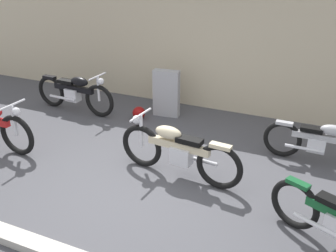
% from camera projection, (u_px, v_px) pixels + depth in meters
% --- Properties ---
extents(ground_plane, '(40.00, 40.00, 0.00)m').
position_uv_depth(ground_plane, '(138.00, 186.00, 6.04)').
color(ground_plane, '#47474C').
extents(building_wall, '(18.00, 0.30, 2.90)m').
position_uv_depth(building_wall, '(214.00, 46.00, 8.53)').
color(building_wall, beige).
rests_on(building_wall, ground_plane).
extents(stone_marker, '(0.59, 0.26, 1.05)m').
position_uv_depth(stone_marker, '(166.00, 93.00, 8.41)').
color(stone_marker, '#9E9EA3').
rests_on(stone_marker, ground_plane).
extents(helmet, '(0.28, 0.28, 0.28)m').
position_uv_depth(helmet, '(139.00, 113.00, 8.38)').
color(helmet, maroon).
rests_on(helmet, ground_plane).
extents(motorcycle_cream, '(2.17, 0.61, 0.98)m').
position_uv_depth(motorcycle_cream, '(178.00, 151.00, 6.12)').
color(motorcycle_cream, black).
rests_on(motorcycle_cream, ground_plane).
extents(motorcycle_black, '(2.13, 0.59, 0.95)m').
position_uv_depth(motorcycle_black, '(75.00, 93.00, 8.64)').
color(motorcycle_black, black).
rests_on(motorcycle_black, ground_plane).
extents(motorcycle_silver, '(1.92, 0.54, 0.86)m').
position_uv_depth(motorcycle_silver, '(321.00, 142.00, 6.51)').
color(motorcycle_silver, black).
rests_on(motorcycle_silver, ground_plane).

